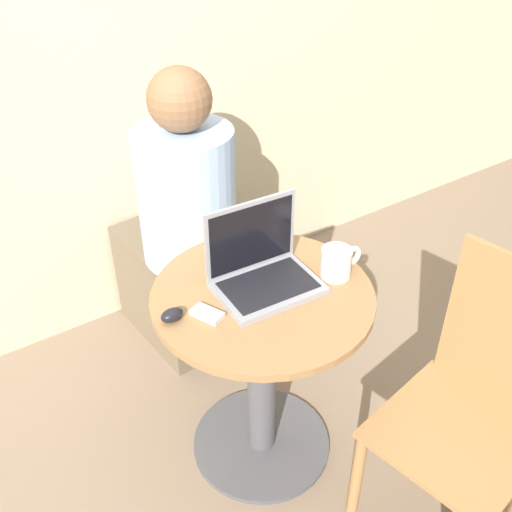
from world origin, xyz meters
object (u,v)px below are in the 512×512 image
object	(u,v)px
laptop	(262,269)
chair_empty	(471,413)
cell_phone	(207,313)
person_seated	(182,240)

from	to	relation	value
laptop	chair_empty	size ratio (longest dim) A/B	0.33
cell_phone	chair_empty	world-z (taller)	chair_empty
laptop	person_seated	world-z (taller)	person_seated
cell_phone	person_seated	size ratio (longest dim) A/B	0.09
chair_empty	person_seated	xyz separation A→B (m)	(-0.27, 1.21, 0.01)
person_seated	chair_empty	bearing A→B (deg)	-77.45
person_seated	laptop	bearing A→B (deg)	-93.96
cell_phone	person_seated	bearing A→B (deg)	68.87
cell_phone	chair_empty	bearing A→B (deg)	-46.50
person_seated	cell_phone	bearing A→B (deg)	-111.13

